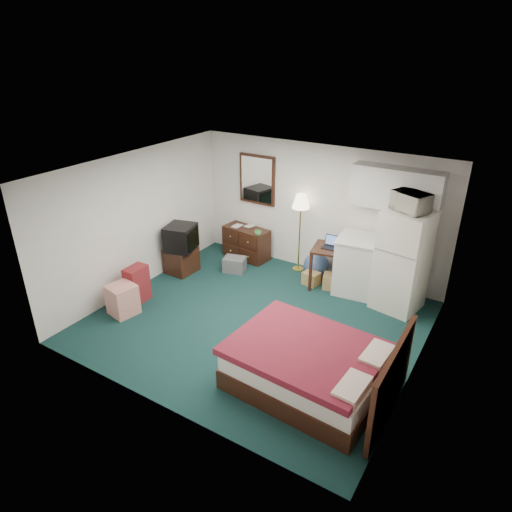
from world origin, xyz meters
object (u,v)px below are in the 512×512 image
Objects in this scene: bed at (308,367)px; tv_stand at (181,260)px; dresser at (246,243)px; floor_lamp at (300,233)px; kitchen_counter at (363,267)px; suitcase at (137,284)px; fridge at (403,261)px; desk at (329,267)px.

bed reaches higher than tv_stand.
dresser is 0.62× the size of floor_lamp.
dresser is 2.59m from kitchen_counter.
dresser is 1.78× the size of tv_stand.
bed is at bearing -61.04° from floor_lamp.
tv_stand is 0.83× the size of suitcase.
floor_lamp is 2.12m from fridge.
kitchen_counter is (1.40, -0.22, -0.27)m from floor_lamp.
kitchen_counter is 2.79m from bed.
desk reaches higher than suitcase.
bed is (-0.43, -2.62, -0.57)m from fridge.
kitchen_counter is (2.58, -0.14, 0.18)m from dresser.
tv_stand is at bearing -171.63° from desk.
desk is at bearing 111.59° from bed.
floor_lamp reaches higher than kitchen_counter.
desk is (0.80, -0.34, -0.39)m from floor_lamp.
fridge is (3.27, -0.29, 0.54)m from dresser.
dresser is at bearing 161.49° from desk.
desk is 1.45× the size of tv_stand.
fridge is at bearing -10.07° from floor_lamp.
kitchen_counter reaches higher than bed.
desk is (1.99, -0.26, 0.07)m from dresser.
kitchen_counter is 0.53× the size of bed.
floor_lamp is 3.20m from suitcase.
kitchen_counter is 0.79m from fridge.
dresser is 3.33m from fridge.
fridge is 2.64× the size of suitcase.
fridge is at bearing 84.36° from bed.
tv_stand is 1.29m from suitcase.
floor_lamp is 3.45m from bed.
bed is (0.86, -2.65, -0.09)m from desk.
fridge reaches higher than desk.
kitchen_counter reaches higher than tv_stand.
tv_stand is (-3.59, 1.69, -0.06)m from bed.
bed is (2.84, -2.91, -0.03)m from dresser.
bed is at bearing -83.18° from desk.
desk is 0.62m from kitchen_counter.
dresser is at bearing -176.11° from floor_lamp.
dresser is 4.07m from bed.
dresser reaches higher than bed.
dresser is 1.47× the size of suitcase.
bed is 3.50× the size of tv_stand.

